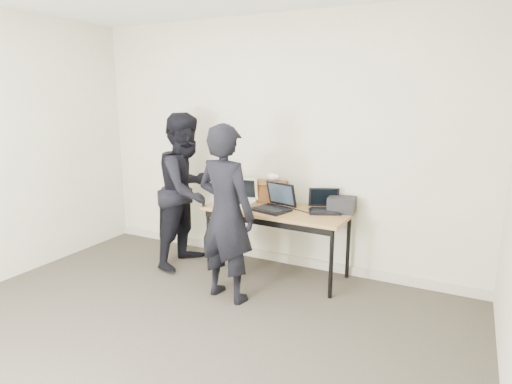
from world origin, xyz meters
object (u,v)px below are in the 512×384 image
Objects in this scene: person_typist at (226,214)px; person_observer at (187,190)px; laptop_right at (324,206)px; laptop_center at (275,204)px; desk at (277,214)px; laptop_beige at (238,200)px; leather_satchel at (270,191)px; equipment_box at (342,205)px.

person_typist is 0.99m from person_observer.
person_typist reaches higher than laptop_right.
person_observer is (-1.48, -0.28, 0.07)m from laptop_right.
laptop_center is at bearing 177.54° from laptop_right.
laptop_right is at bearing -78.18° from person_observer.
person_observer is at bearing -169.70° from desk.
laptop_beige is at bearing 168.04° from laptop_right.
desk is 0.50m from laptop_right.
laptop_beige reaches higher than laptop_right.
laptop_right is 0.24× the size of person_observer.
laptop_beige is 0.86× the size of laptop_center.
desk is at bearing -59.03° from leather_satchel.
person_typist is at bearing -122.70° from person_observer.
laptop_beige reaches higher than leather_satchel.
person_observer reaches higher than laptop_right.
laptop_beige is 0.23× the size of person_typist.
laptop_center is 1.13× the size of leather_satchel.
desk is 5.77× the size of equipment_box.
equipment_box is at bearing 34.72° from laptop_center.
leather_satchel is 0.81m from equipment_box.
laptop_right is 1.06m from person_typist.
leather_satchel is at bearing 39.90° from laptop_beige.
laptop_beige is 0.37m from leather_satchel.
person_observer reaches higher than leather_satchel.
equipment_box is at bearing -3.60° from laptop_right.
person_observer reaches higher than equipment_box.
laptop_center is at bearing -97.11° from person_typist.
desk is 0.90× the size of person_observer.
laptop_center is 1.62× the size of equipment_box.
leather_satchel is at bearing -64.89° from person_observer.
person_typist is (-0.19, -0.66, 0.04)m from laptop_center.
leather_satchel is (-0.17, 0.26, 0.07)m from laptop_center.
equipment_box is at bearing 18.96° from desk.
person_typist is 0.97× the size of person_observer.
person_typist reaches higher than laptop_beige.
laptop_right reaches higher than desk.
person_typist is at bearing -132.95° from equipment_box.
laptop_beige is 1.09m from equipment_box.
equipment_box is (1.07, 0.22, 0.02)m from laptop_beige.
laptop_right is (0.91, 0.17, -0.00)m from laptop_beige.
laptop_center is 0.26× the size of person_typist.
laptop_beige is 0.71m from person_typist.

